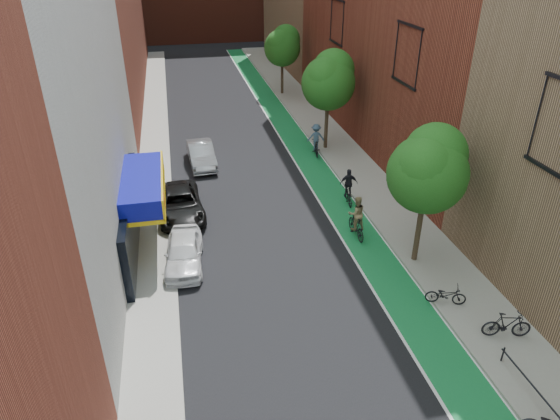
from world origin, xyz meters
TOP-DOWN VIEW (x-y plane):
  - bike_lane at (4.00, 26.00)m, footprint 2.00×68.00m
  - sidewalk_left at (-6.00, 26.00)m, footprint 2.00×68.00m
  - sidewalk_right at (6.50, 26.00)m, footprint 3.00×68.00m
  - building_left_white at (-11.00, 14.00)m, footprint 8.00×20.00m
  - tree_near at (5.65, 10.02)m, footprint 3.40×3.36m
  - tree_mid at (5.65, 24.02)m, footprint 3.55×3.53m
  - tree_far at (5.65, 38.02)m, footprint 3.30×3.25m
  - parked_car_white at (-4.60, 11.94)m, footprint 1.95×4.15m
  - parked_car_black at (-4.60, 16.59)m, footprint 2.60×5.09m
  - parked_car_silver at (-3.00, 23.08)m, footprint 1.77×4.48m
  - cyclist_lane_near at (3.76, 12.71)m, footprint 0.88×1.88m
  - cyclist_lane_mid at (4.53, 16.08)m, footprint 1.01×1.63m
  - cyclist_lane_far at (4.68, 23.20)m, footprint 1.24×1.83m
  - parked_bike_mid at (6.62, 4.66)m, footprint 1.85×0.91m
  - parked_bike_far at (5.40, 6.84)m, footprint 1.68×1.08m

SIDE VIEW (x-z plane):
  - bike_lane at x=4.00m, z-range 0.00..0.01m
  - sidewalk_left at x=-6.00m, z-range 0.00..0.15m
  - sidewalk_right at x=6.50m, z-range 0.00..0.15m
  - parked_bike_far at x=5.40m, z-range 0.15..0.98m
  - parked_bike_mid at x=6.62m, z-range 0.15..1.22m
  - parked_car_white at x=-4.60m, z-range 0.00..1.37m
  - parked_car_black at x=-4.60m, z-range 0.00..1.38m
  - parked_car_silver at x=-3.00m, z-range 0.00..1.45m
  - cyclist_lane_mid at x=4.53m, z-range -0.22..1.78m
  - cyclist_lane_near at x=3.76m, z-range -0.17..1.94m
  - cyclist_lane_far at x=4.68m, z-range -0.12..2.02m
  - tree_far at x=5.65m, z-range 1.40..7.60m
  - tree_near at x=5.65m, z-range 1.45..7.87m
  - tree_mid at x=5.65m, z-range 1.52..8.26m
  - building_left_white at x=-11.00m, z-range 0.00..12.00m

